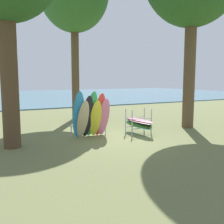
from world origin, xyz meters
The scene contains 4 objects.
ground_plane centered at (0.00, 0.00, 0.00)m, with size 80.00×80.00×0.00m, color #60663D.
lake_water centered at (0.00, 30.96, 0.05)m, with size 80.00×36.00×0.10m, color #477084.
leaning_board_pile centered at (-0.86, 0.74, 0.98)m, with size 1.87×1.02×2.19m.
board_storage_rack centered at (1.50, 0.41, 0.55)m, with size 1.15×2.13×1.25m.
Camera 1 is at (-5.57, -10.30, 2.71)m, focal length 42.52 mm.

